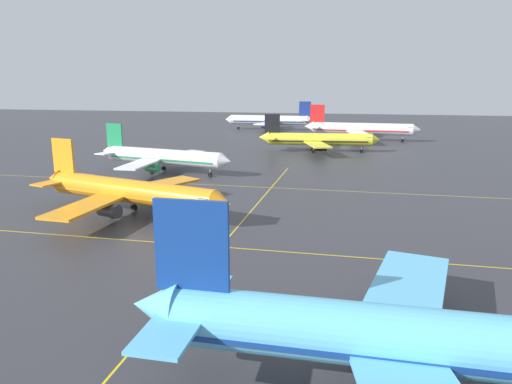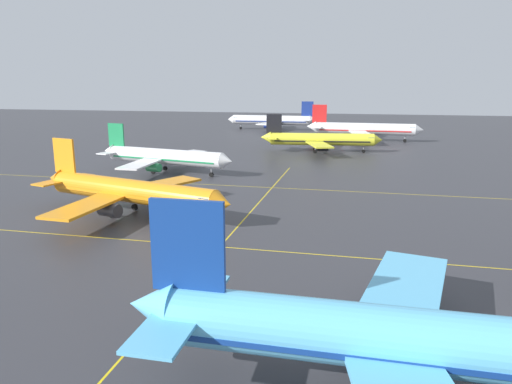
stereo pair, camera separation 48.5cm
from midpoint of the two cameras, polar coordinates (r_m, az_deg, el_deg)
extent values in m
cylinder|color=#5BB7E5|center=(32.10, 20.96, -16.62)|extent=(33.79, 4.02, 4.01)
cone|color=#5BB7E5|center=(34.16, -12.43, -13.34)|extent=(3.38, 3.81, 3.81)
cube|color=navy|center=(31.40, -8.24, -6.57)|extent=(5.07, 0.38, 6.33)
cube|color=#5BB7E5|center=(30.79, -11.05, -16.39)|extent=(3.38, 5.49, 0.25)
cube|color=#5BB7E5|center=(36.03, -7.03, -11.67)|extent=(3.38, 5.49, 0.25)
cube|color=#5BB7E5|center=(40.21, 17.52, -11.14)|extent=(8.66, 16.63, 0.42)
cylinder|color=#5BB7E5|center=(37.84, 19.81, -15.22)|extent=(3.59, 2.22, 2.22)
cube|color=navy|center=(32.34, 20.89, -17.40)|extent=(31.08, 4.06, 0.38)
cylinder|color=#99999E|center=(35.47, 16.40, -18.06)|extent=(0.30, 0.30, 1.74)
cylinder|color=black|center=(36.08, 16.28, -19.64)|extent=(1.16, 0.48, 1.16)
cylinder|color=orange|center=(73.52, -15.05, 0.08)|extent=(29.88, 11.31, 3.56)
cone|color=orange|center=(63.90, -4.22, -1.42)|extent=(3.27, 4.01, 3.49)
cone|color=orange|center=(85.31, -23.29, 1.47)|extent=(3.78, 4.05, 3.38)
cube|color=orange|center=(82.80, -22.47, 4.06)|extent=(4.43, 1.51, 5.62)
cube|color=orange|center=(82.08, -23.92, 0.99)|extent=(4.17, 5.49, 0.22)
cube|color=orange|center=(85.60, -21.01, 1.71)|extent=(4.17, 5.49, 0.22)
cube|color=orange|center=(68.86, -20.05, -1.61)|extent=(5.66, 14.31, 0.37)
cube|color=orange|center=(80.11, -11.70, 0.90)|extent=(10.77, 14.73, 0.37)
cylinder|color=#333338|center=(70.41, -17.51, -2.13)|extent=(3.59, 2.74, 1.97)
cylinder|color=#333338|center=(77.35, -12.45, -0.50)|extent=(3.59, 2.74, 1.97)
cube|color=#385166|center=(64.91, -5.85, -0.75)|extent=(2.49, 3.61, 0.66)
cube|color=orange|center=(73.62, -15.03, -0.25)|extent=(27.58, 10.72, 0.34)
cylinder|color=#99999E|center=(66.64, -7.14, -2.92)|extent=(0.26, 0.26, 1.55)
cylinder|color=black|center=(66.93, -7.12, -3.77)|extent=(1.11, 0.68, 1.03)
cylinder|color=#99999E|center=(73.62, -17.29, -1.88)|extent=(0.26, 0.26, 1.55)
cylinder|color=black|center=(73.88, -17.24, -2.66)|extent=(1.11, 0.68, 1.03)
cylinder|color=#99999E|center=(77.02, -14.76, -1.08)|extent=(0.26, 0.26, 1.55)
cylinder|color=black|center=(77.27, -14.72, -1.82)|extent=(1.11, 0.68, 1.03)
cylinder|color=white|center=(107.75, -11.21, 4.22)|extent=(29.00, 9.07, 3.43)
cone|color=white|center=(99.74, -3.80, 3.75)|extent=(2.97, 3.76, 3.36)
cone|color=white|center=(117.44, -17.63, 4.75)|extent=(3.48, 3.77, 3.26)
cube|color=#197F47|center=(115.45, -16.88, 6.61)|extent=(4.31, 1.17, 5.42)
cube|color=white|center=(114.18, -17.80, 4.51)|extent=(3.76, 5.17, 0.22)
cube|color=white|center=(118.25, -16.08, 4.90)|extent=(3.76, 5.17, 0.22)
cube|color=white|center=(102.26, -14.06, 3.31)|extent=(4.84, 13.59, 0.36)
cube|color=white|center=(114.62, -9.39, 4.54)|extent=(9.69, 14.29, 0.36)
cylinder|color=#2D9956|center=(104.16, -12.56, 2.90)|extent=(3.38, 2.47, 1.90)
cylinder|color=#2D9956|center=(111.75, -9.73, 3.70)|extent=(3.38, 2.47, 1.90)
cube|color=#385166|center=(100.62, -4.85, 4.10)|extent=(2.22, 3.42, 0.63)
cube|color=#197F47|center=(107.82, -11.20, 4.00)|extent=(26.74, 8.65, 0.32)
cylinder|color=#99999E|center=(101.94, -5.72, 2.65)|extent=(0.25, 0.25, 1.49)
cylinder|color=black|center=(102.12, -5.71, 2.10)|extent=(1.05, 0.59, 0.99)
cylinder|color=#99999E|center=(107.26, -12.67, 2.91)|extent=(0.25, 0.25, 1.49)
cylinder|color=black|center=(107.44, -12.64, 2.39)|extent=(1.05, 0.59, 0.99)
cylinder|color=#99999E|center=(111.02, -11.24, 3.32)|extent=(0.25, 0.25, 1.49)
cylinder|color=black|center=(111.19, -11.22, 2.81)|extent=(1.05, 0.59, 0.99)
cylinder|color=yellow|center=(139.39, 7.64, 6.36)|extent=(30.01, 6.93, 3.54)
cone|color=yellow|center=(140.86, 14.24, 6.14)|extent=(2.80, 3.72, 3.47)
cone|color=yellow|center=(139.75, 0.87, 6.64)|extent=(3.35, 3.68, 3.36)
cube|color=black|center=(139.18, 1.88, 8.27)|extent=(4.48, 0.85, 5.59)
cube|color=yellow|center=(136.83, 1.59, 6.50)|extent=(3.52, 5.15, 0.22)
cube|color=yellow|center=(142.37, 1.76, 6.75)|extent=(3.52, 5.15, 0.22)
cube|color=yellow|center=(131.57, 7.33, 5.73)|extent=(9.04, 14.78, 0.37)
cube|color=yellow|center=(147.28, 7.17, 6.51)|extent=(6.14, 14.36, 0.37)
cylinder|color=black|center=(134.81, 7.76, 5.37)|extent=(3.37, 2.31, 1.96)
cylinder|color=black|center=(144.41, 7.63, 5.88)|extent=(3.37, 2.31, 1.96)
cube|color=#385166|center=(140.50, 13.38, 6.38)|extent=(2.04, 3.43, 0.65)
cube|color=black|center=(139.44, 7.64, 6.18)|extent=(27.65, 6.69, 0.34)
cylinder|color=#99999E|center=(140.60, 12.57, 5.28)|extent=(0.26, 0.26, 1.54)
cylinder|color=black|center=(140.74, 12.55, 4.87)|extent=(1.07, 0.53, 1.02)
cylinder|color=#99999E|center=(137.22, 6.86, 5.31)|extent=(0.26, 0.26, 1.54)
cylinder|color=black|center=(137.36, 6.85, 4.89)|extent=(1.07, 0.53, 1.02)
cylinder|color=#99999E|center=(142.02, 6.83, 5.57)|extent=(0.26, 0.26, 1.54)
cylinder|color=black|center=(142.15, 6.82, 5.17)|extent=(1.07, 0.53, 1.02)
cylinder|color=white|center=(169.15, 12.66, 7.49)|extent=(33.75, 4.98, 4.00)
cone|color=white|center=(169.71, 18.85, 7.12)|extent=(2.85, 3.99, 3.92)
cone|color=white|center=(170.55, 6.39, 7.90)|extent=(3.47, 3.89, 3.80)
cube|color=red|center=(169.87, 7.35, 9.39)|extent=(5.06, 0.53, 6.31)
cube|color=white|center=(167.15, 7.00, 7.78)|extent=(3.52, 5.56, 0.25)
cube|color=white|center=(173.39, 7.26, 7.96)|extent=(3.52, 5.56, 0.25)
cube|color=white|center=(160.35, 12.18, 6.99)|extent=(8.21, 16.49, 0.42)
cube|color=white|center=(178.13, 12.39, 7.56)|extent=(9.04, 16.62, 0.42)
cylinder|color=#4C4C51|center=(163.91, 12.64, 6.62)|extent=(3.64, 2.31, 2.21)
cylinder|color=#4C4C51|center=(174.78, 12.74, 6.99)|extent=(3.64, 2.31, 2.21)
cube|color=#385166|center=(169.47, 18.04, 7.37)|extent=(2.00, 3.73, 0.74)
cube|color=red|center=(169.20, 12.65, 7.32)|extent=(31.06, 4.94, 0.38)
cylinder|color=#99999E|center=(169.64, 17.26, 6.36)|extent=(0.29, 0.29, 1.73)
cylinder|color=black|center=(169.77, 17.23, 5.97)|extent=(1.17, 0.51, 1.16)
cylinder|color=#99999E|center=(166.75, 11.86, 6.56)|extent=(0.29, 0.29, 1.73)
cylinder|color=black|center=(166.88, 11.84, 6.16)|extent=(1.17, 0.51, 1.16)
cylinder|color=#99999E|center=(172.18, 11.94, 6.75)|extent=(0.29, 0.29, 1.73)
cylinder|color=black|center=(172.31, 11.92, 6.37)|extent=(1.17, 0.51, 1.16)
cylinder|color=white|center=(205.37, 1.47, 8.71)|extent=(33.29, 3.95, 3.95)
cone|color=white|center=(209.47, -3.42, 8.77)|extent=(2.70, 3.87, 3.87)
cone|color=white|center=(202.72, 6.62, 8.69)|extent=(3.33, 3.76, 3.76)
cube|color=navy|center=(202.72, 5.89, 9.97)|extent=(4.99, 0.37, 6.24)
cube|color=white|center=(206.04, 6.10, 8.77)|extent=(3.33, 5.41, 0.25)
cube|color=white|center=(199.85, 5.90, 8.64)|extent=(3.33, 5.41, 0.25)
cube|color=white|center=(213.90, 2.20, 8.71)|extent=(8.54, 16.39, 0.42)
cube|color=white|center=(196.56, 1.29, 8.33)|extent=(8.54, 16.39, 0.42)
cylinder|color=navy|center=(210.86, 1.69, 8.28)|extent=(3.54, 2.18, 2.18)
cylinder|color=navy|center=(200.27, 1.12, 8.03)|extent=(3.54, 2.18, 2.18)
cube|color=#385166|center=(208.80, -2.79, 8.92)|extent=(1.87, 3.64, 0.73)
cube|color=navy|center=(205.40, 1.47, 8.57)|extent=(30.63, 3.99, 0.37)
cylinder|color=#99999E|center=(208.52, -2.22, 8.06)|extent=(0.29, 0.29, 1.72)
cylinder|color=black|center=(208.62, -2.22, 7.75)|extent=(1.14, 0.47, 1.14)
cylinder|color=#99999E|center=(207.85, 2.18, 8.05)|extent=(0.29, 0.29, 1.72)
cylinder|color=black|center=(207.95, 2.18, 7.73)|extent=(1.14, 0.47, 1.14)
cylinder|color=#99999E|center=(202.55, 1.91, 7.92)|extent=(0.29, 0.29, 1.72)
cylinder|color=black|center=(202.65, 1.91, 7.60)|extent=(1.14, 0.47, 1.14)
cube|color=yellow|center=(58.76, -4.58, -6.65)|extent=(148.25, 0.20, 0.01)
cube|color=yellow|center=(91.27, 1.70, 0.53)|extent=(148.25, 0.20, 0.01)
cube|color=yellow|center=(58.76, -4.58, -6.65)|extent=(0.20, 114.53, 0.01)
camera|label=1|loc=(0.24, -90.21, -0.05)|focal=33.04mm
camera|label=2|loc=(0.24, 89.79, 0.05)|focal=33.04mm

